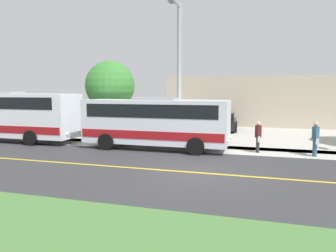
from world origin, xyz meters
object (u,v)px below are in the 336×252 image
object	(u,v)px
parked_car_near	(224,122)
pedestrian_with_bags	(315,138)
pedestrian_waiting	(258,136)
commercial_building	(288,100)
street_light_pole	(179,70)
tree_curbside	(110,86)
shuttle_bus_front	(156,121)

from	to	relation	value
parked_car_near	pedestrian_with_bags	bearing A→B (deg)	30.64
pedestrian_with_bags	pedestrian_waiting	size ratio (longest dim) A/B	1.04
pedestrian_waiting	commercial_building	world-z (taller)	commercial_building
pedestrian_with_bags	street_light_pole	xyz separation A→B (m)	(-0.18, -6.98, 3.42)
pedestrian_with_bags	street_light_pole	distance (m)	7.77
parked_car_near	tree_curbside	distance (m)	9.85
pedestrian_waiting	tree_curbside	world-z (taller)	tree_curbside
street_light_pole	tree_curbside	world-z (taller)	street_light_pole
commercial_building	pedestrian_waiting	bearing A→B (deg)	-9.74
street_light_pole	commercial_building	bearing A→B (deg)	156.74
pedestrian_with_bags	tree_curbside	world-z (taller)	tree_curbside
pedestrian_with_bags	street_light_pole	world-z (taller)	street_light_pole
pedestrian_waiting	parked_car_near	world-z (taller)	pedestrian_waiting
shuttle_bus_front	commercial_building	size ratio (longest dim) A/B	0.36
pedestrian_waiting	tree_curbside	distance (m)	10.32
shuttle_bus_front	pedestrian_waiting	xyz separation A→B (m)	(-0.48, 5.46, -0.69)
street_light_pole	parked_car_near	distance (m)	9.70
pedestrian_with_bags	parked_car_near	size ratio (longest dim) A/B	0.38
pedestrian_with_bags	parked_car_near	xyz separation A→B (m)	(-9.02, -5.34, -0.22)
pedestrian_waiting	street_light_pole	xyz separation A→B (m)	(0.07, -4.28, 3.46)
street_light_pole	parked_car_near	world-z (taller)	street_light_pole
pedestrian_with_bags	pedestrian_waiting	xyz separation A→B (m)	(-0.25, -2.70, -0.04)
street_light_pole	parked_car_near	bearing A→B (deg)	169.53
pedestrian_with_bags	street_light_pole	bearing A→B (deg)	-91.50
tree_curbside	commercial_building	world-z (taller)	tree_curbside
shuttle_bus_front	commercial_building	xyz separation A→B (m)	(-16.94, 8.28, 0.68)
parked_car_near	pedestrian_waiting	bearing A→B (deg)	16.80
street_light_pole	tree_curbside	bearing A→B (deg)	-115.14
pedestrian_waiting	parked_car_near	distance (m)	9.16
street_light_pole	commercial_building	distance (m)	18.11
parked_car_near	commercial_building	distance (m)	9.56
tree_curbside	parked_car_near	bearing A→B (deg)	131.98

